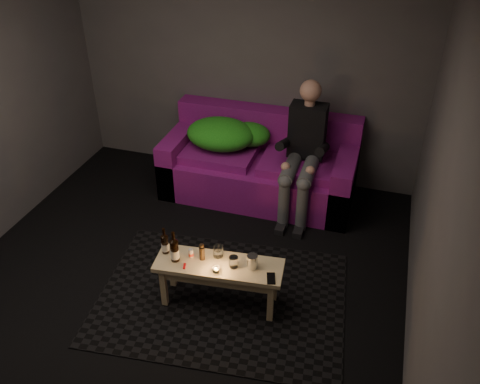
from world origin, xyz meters
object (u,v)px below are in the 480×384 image
at_px(sofa, 260,167).
at_px(steel_cup, 252,262).
at_px(person, 303,148).
at_px(beer_bottle_a, 165,244).
at_px(coffee_table, 219,271).
at_px(beer_bottle_b, 175,250).

height_order(sofa, steel_cup, sofa).
relative_size(person, beer_bottle_a, 5.66).
bearing_deg(person, sofa, 161.10).
distance_m(coffee_table, steel_cup, 0.31).
distance_m(person, coffee_table, 1.72).
height_order(sofa, beer_bottle_a, sofa).
relative_size(coffee_table, steel_cup, 9.00).
height_order(beer_bottle_a, beer_bottle_b, beer_bottle_b).
xyz_separation_m(beer_bottle_b, steel_cup, (0.64, 0.10, -0.05)).
bearing_deg(beer_bottle_b, sofa, 83.15).
distance_m(sofa, person, 0.66).
relative_size(sofa, beer_bottle_a, 8.47).
bearing_deg(sofa, steel_cup, -76.94).
height_order(person, coffee_table, person).
bearing_deg(beer_bottle_a, steel_cup, 2.57).
bearing_deg(coffee_table, steel_cup, 8.18).
bearing_deg(coffee_table, beer_bottle_a, 179.32).
bearing_deg(sofa, beer_bottle_b, -96.85).
relative_size(person, coffee_table, 1.28).
height_order(beer_bottle_b, steel_cup, beer_bottle_b).
distance_m(sofa, coffee_table, 1.82).
relative_size(person, beer_bottle_b, 4.83).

